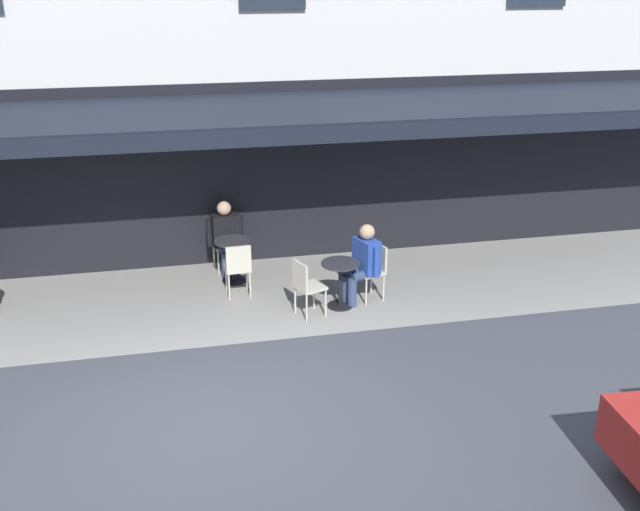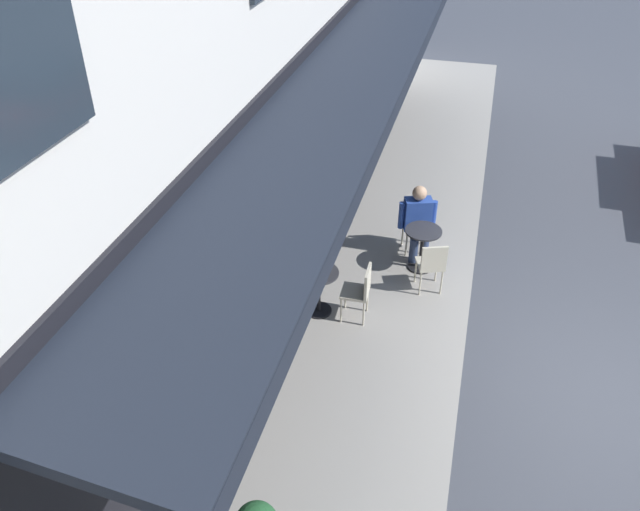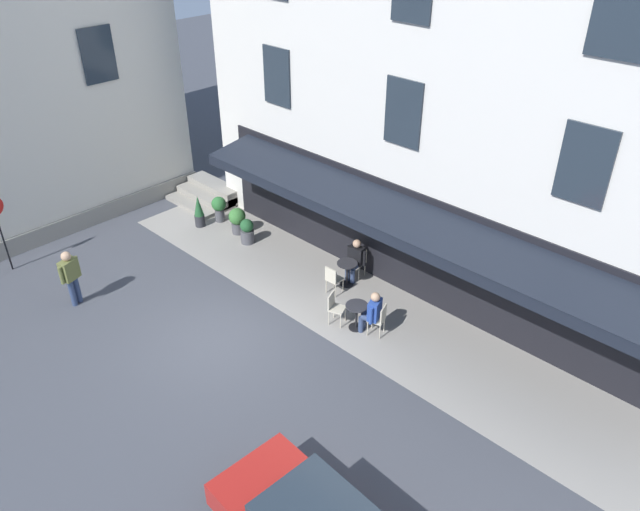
# 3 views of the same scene
# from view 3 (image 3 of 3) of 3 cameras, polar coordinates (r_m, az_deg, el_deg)

# --- Properties ---
(ground_plane) EXTENTS (70.00, 70.00, 0.00)m
(ground_plane) POSITION_cam_3_polar(r_m,az_deg,el_deg) (16.34, -9.06, -7.44)
(ground_plane) COLOR #42444C
(sidewalk_cafe_terrace) EXTENTS (20.50, 3.20, 0.01)m
(sidewalk_cafe_terrace) POSITION_cam_3_polar(r_m,az_deg,el_deg) (16.43, 7.56, -7.02)
(sidewalk_cafe_terrace) COLOR gray
(sidewalk_cafe_terrace) RESTS_ON ground_plane
(cafe_building_facade) EXTENTS (20.00, 10.70, 15.00)m
(cafe_building_facade) POSITION_cam_3_polar(r_m,az_deg,el_deg) (18.11, 24.05, 20.66)
(cafe_building_facade) COLOR silver
(cafe_building_facade) RESTS_ON ground_plane
(back_alley_steps) EXTENTS (2.40, 1.75, 0.60)m
(back_alley_steps) POSITION_cam_3_polar(r_m,az_deg,el_deg) (23.04, -10.36, 5.68)
(back_alley_steps) COLOR gray
(back_alley_steps) RESTS_ON ground_plane
(cafe_table_near_entrance) EXTENTS (0.60, 0.60, 0.75)m
(cafe_table_near_entrance) POSITION_cam_3_polar(r_m,az_deg,el_deg) (16.14, 3.44, -5.39)
(cafe_table_near_entrance) COLOR black
(cafe_table_near_entrance) RESTS_ON ground_plane
(cafe_chair_cream_corner_left) EXTENTS (0.51, 0.51, 0.91)m
(cafe_chair_cream_corner_left) POSITION_cam_3_polar(r_m,az_deg,el_deg) (16.28, 1.36, -4.70)
(cafe_chair_cream_corner_left) COLOR beige
(cafe_chair_cream_corner_left) RESTS_ON ground_plane
(cafe_chair_cream_kerbside) EXTENTS (0.51, 0.51, 0.91)m
(cafe_chair_cream_kerbside) POSITION_cam_3_polar(r_m,az_deg,el_deg) (15.94, 5.57, -5.78)
(cafe_chair_cream_kerbside) COLOR beige
(cafe_chair_cream_kerbside) RESTS_ON ground_plane
(cafe_table_mid_terrace) EXTENTS (0.60, 0.60, 0.75)m
(cafe_table_mid_terrace) POSITION_cam_3_polar(r_m,az_deg,el_deg) (17.78, 2.54, -1.40)
(cafe_table_mid_terrace) COLOR black
(cafe_table_mid_terrace) RESTS_ON ground_plane
(cafe_chair_cream_by_window) EXTENTS (0.41, 0.41, 0.91)m
(cafe_chair_cream_by_window) POSITION_cam_3_polar(r_m,az_deg,el_deg) (17.35, 1.21, -2.10)
(cafe_chair_cream_by_window) COLOR beige
(cafe_chair_cream_by_window) RESTS_ON ground_plane
(cafe_chair_cream_facing_street) EXTENTS (0.45, 0.45, 0.91)m
(cafe_chair_cream_facing_street) POSITION_cam_3_polar(r_m,az_deg,el_deg) (18.20, 3.64, -0.36)
(cafe_chair_cream_facing_street) COLOR beige
(cafe_chair_cream_facing_street) RESTS_ON ground_plane
(seated_patron_in_black) EXTENTS (0.64, 0.57, 1.28)m
(seated_patron_in_black) POSITION_cam_3_polar(r_m,az_deg,el_deg) (17.97, 3.29, -0.27)
(seated_patron_in_black) COLOR navy
(seated_patron_in_black) RESTS_ON ground_plane
(seated_companion_in_blue) EXTENTS (0.60, 0.62, 1.28)m
(seated_companion_in_blue) POSITION_cam_3_polar(r_m,az_deg,el_deg) (15.91, 4.86, -5.19)
(seated_companion_in_blue) COLOR navy
(seated_companion_in_blue) RESTS_ON ground_plane
(walking_pedestrian_in_olive) EXTENTS (0.42, 0.67, 1.69)m
(walking_pedestrian_in_olive) POSITION_cam_3_polar(r_m,az_deg,el_deg) (18.07, -22.26, -1.60)
(walking_pedestrian_in_olive) COLOR navy
(walking_pedestrian_in_olive) RESTS_ON ground_plane
(potted_plant_entrance_left) EXTENTS (0.57, 0.57, 0.91)m
(potted_plant_entrance_left) POSITION_cam_3_polar(r_m,az_deg,el_deg) (20.57, -7.72, 3.35)
(potted_plant_entrance_left) COLOR #4C4C51
(potted_plant_entrance_left) RESTS_ON ground_plane
(potted_plant_entrance_right) EXTENTS (0.44, 0.44, 0.85)m
(potted_plant_entrance_right) POSITION_cam_3_polar(r_m,az_deg,el_deg) (20.01, -6.82, 2.27)
(potted_plant_entrance_right) COLOR #4C4C51
(potted_plant_entrance_right) RESTS_ON ground_plane
(potted_plant_by_steps) EXTENTS (0.34, 0.34, 1.14)m
(potted_plant_by_steps) POSITION_cam_3_polar(r_m,az_deg,el_deg) (21.18, -11.23, 4.05)
(potted_plant_by_steps) COLOR #2D2D33
(potted_plant_by_steps) RESTS_ON ground_plane
(potted_plant_under_sign) EXTENTS (0.50, 0.50, 0.91)m
(potted_plant_under_sign) POSITION_cam_3_polar(r_m,az_deg,el_deg) (21.38, -9.40, 4.49)
(potted_plant_under_sign) COLOR #4C4C51
(potted_plant_under_sign) RESTS_ON ground_plane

